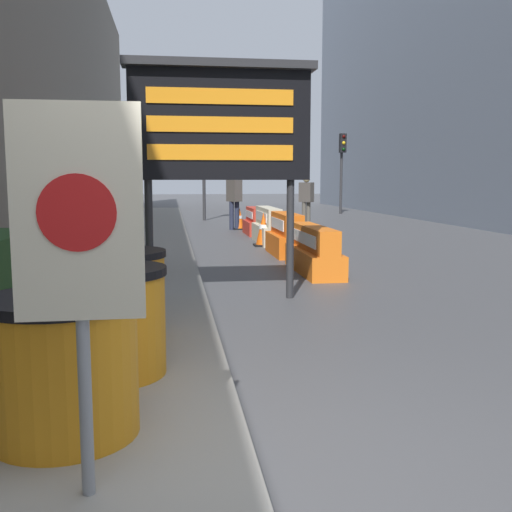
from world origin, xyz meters
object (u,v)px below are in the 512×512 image
(jersey_barrier_orange_near, at_px, (314,252))
(pedestrian_worker, at_px, (234,195))
(barrel_drum_foreground, at_px, (64,365))
(barrel_drum_middle, at_px, (109,321))
(traffic_cone_mid, at_px, (289,235))
(pedestrian_passerby, at_px, (306,197))
(jersey_barrier_orange_far, at_px, (287,237))
(traffic_cone_far, at_px, (263,229))
(barrel_drum_back, at_px, (119,294))
(jersey_barrier_cream, at_px, (268,227))
(traffic_light_near_curb, at_px, (204,147))
(warning_sign, at_px, (79,239))
(jersey_barrier_red_striped, at_px, (255,223))
(message_board, at_px, (220,124))
(traffic_light_far_side, at_px, (342,156))
(traffic_cone_near, at_px, (240,219))

(jersey_barrier_orange_near, xyz_separation_m, pedestrian_worker, (-0.42, 8.78, 0.73))
(barrel_drum_foreground, height_order, barrel_drum_middle, same)
(jersey_barrier_orange_near, bearing_deg, traffic_cone_mid, 85.87)
(traffic_cone_mid, bearing_deg, pedestrian_passerby, 73.87)
(pedestrian_passerby, bearing_deg, pedestrian_worker, -117.68)
(jersey_barrier_orange_far, xyz_separation_m, traffic_cone_far, (-0.22, 1.73, 0.01))
(barrel_drum_back, distance_m, traffic_cone_far, 8.86)
(jersey_barrier_orange_near, relative_size, jersey_barrier_cream, 1.04)
(barrel_drum_foreground, relative_size, pedestrian_worker, 0.47)
(jersey_barrier_orange_near, bearing_deg, jersey_barrier_orange_far, 90.00)
(jersey_barrier_orange_near, bearing_deg, barrel_drum_foreground, -115.03)
(barrel_drum_back, height_order, traffic_light_near_curb, traffic_light_near_curb)
(warning_sign, height_order, jersey_barrier_red_striped, warning_sign)
(barrel_drum_back, distance_m, jersey_barrier_orange_near, 5.20)
(message_board, relative_size, jersey_barrier_cream, 1.45)
(warning_sign, relative_size, jersey_barrier_orange_far, 1.04)
(barrel_drum_foreground, relative_size, traffic_light_near_curb, 0.23)
(jersey_barrier_red_striped, distance_m, traffic_cone_mid, 3.78)
(warning_sign, bearing_deg, traffic_light_far_side, 71.20)
(barrel_drum_middle, distance_m, pedestrian_worker, 14.38)
(jersey_barrier_cream, height_order, pedestrian_passerby, pedestrian_passerby)
(pedestrian_passerby, bearing_deg, jersey_barrier_red_striped, -86.57)
(barrel_drum_foreground, relative_size, barrel_drum_back, 1.00)
(barrel_drum_foreground, distance_m, traffic_light_near_curb, 19.74)
(traffic_cone_near, bearing_deg, traffic_light_near_curb, 101.58)
(barrel_drum_middle, height_order, jersey_barrier_orange_near, barrel_drum_middle)
(jersey_barrier_orange_far, height_order, traffic_cone_near, jersey_barrier_orange_far)
(barrel_drum_back, xyz_separation_m, traffic_cone_near, (2.62, 13.18, -0.21))
(barrel_drum_middle, relative_size, warning_sign, 0.49)
(pedestrian_passerby, bearing_deg, traffic_light_far_side, 107.12)
(traffic_cone_near, bearing_deg, jersey_barrier_cream, -86.52)
(traffic_light_far_side, bearing_deg, traffic_light_near_curb, -151.30)
(traffic_cone_near, xyz_separation_m, traffic_light_near_curb, (-0.87, 4.24, 2.45))
(warning_sign, xyz_separation_m, jersey_barrier_red_striped, (2.79, 14.24, -0.98))
(pedestrian_worker, relative_size, pedestrian_passerby, 1.08)
(jersey_barrier_cream, bearing_deg, traffic_cone_near, 93.48)
(message_board, relative_size, traffic_light_near_curb, 0.79)
(jersey_barrier_red_striped, bearing_deg, barrel_drum_middle, -102.90)
(pedestrian_passerby, bearing_deg, barrel_drum_foreground, -65.42)
(traffic_light_far_side, bearing_deg, traffic_cone_mid, -110.85)
(jersey_barrier_orange_near, height_order, traffic_light_near_curb, traffic_light_near_curb)
(traffic_light_near_curb, bearing_deg, traffic_cone_near, -78.42)
(jersey_barrier_orange_near, relative_size, traffic_cone_far, 2.72)
(pedestrian_worker, bearing_deg, traffic_light_near_curb, 160.42)
(message_board, bearing_deg, barrel_drum_foreground, -106.18)
(barrel_drum_foreground, height_order, pedestrian_worker, pedestrian_worker)
(jersey_barrier_cream, relative_size, pedestrian_passerby, 1.24)
(barrel_drum_middle, height_order, barrel_drum_back, same)
(message_board, distance_m, traffic_cone_near, 11.23)
(barrel_drum_foreground, xyz_separation_m, jersey_barrier_orange_near, (3.01, 6.44, -0.19))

